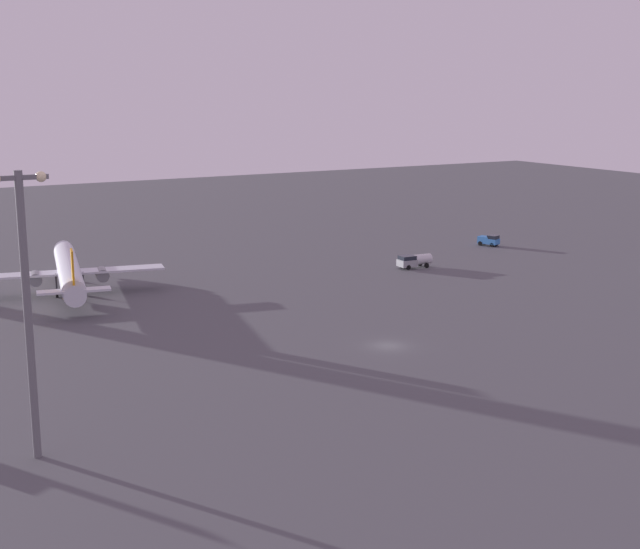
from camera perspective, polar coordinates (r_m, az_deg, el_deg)
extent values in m
plane|color=#4C4C51|center=(110.74, 4.40, -4.58)|extent=(416.00, 416.00, 0.00)
cylinder|color=silver|center=(142.68, -15.83, 0.28)|extent=(9.88, 32.50, 3.43)
cone|color=silver|center=(159.70, -16.12, 1.47)|extent=(3.62, 2.77, 3.26)
cone|color=silver|center=(125.58, -15.47, -1.25)|extent=(3.53, 3.09, 3.08)
cube|color=silver|center=(141.84, -15.81, 0.14)|extent=(29.00, 9.33, 0.32)
cube|color=silver|center=(127.21, -15.51, -1.01)|extent=(10.15, 4.11, 0.32)
cube|color=orange|center=(126.91, -15.59, 0.23)|extent=(0.84, 2.88, 5.86)
cylinder|color=slate|center=(141.88, -17.80, -0.24)|extent=(2.60, 3.58, 1.98)
cylinder|color=slate|center=(142.22, -13.80, 0.02)|extent=(2.60, 3.58, 1.98)
cube|color=orange|center=(142.87, -15.81, -0.09)|extent=(9.02, 29.89, 0.32)
cylinder|color=#333338|center=(153.18, -15.98, 0.44)|extent=(0.25, 0.25, 3.20)
cylinder|color=black|center=(153.50, -15.94, -0.15)|extent=(0.55, 1.04, 0.99)
cylinder|color=#333338|center=(140.74, -16.56, -0.59)|extent=(0.25, 0.25, 3.20)
cylinder|color=black|center=(141.09, -16.52, -1.22)|extent=(0.55, 1.04, 0.99)
cylinder|color=#333338|center=(140.88, -14.95, -0.48)|extent=(0.25, 0.25, 3.20)
cylinder|color=black|center=(141.22, -14.91, -1.12)|extent=(0.55, 1.04, 0.99)
cube|color=gray|center=(157.29, 5.61, 0.75)|extent=(3.13, 2.56, 1.20)
cube|color=#1E232D|center=(157.11, 5.62, 1.09)|extent=(2.76, 2.35, 0.70)
cylinder|color=silver|center=(158.65, 6.44, 0.97)|extent=(4.29, 2.03, 1.80)
cylinder|color=black|center=(156.32, 5.68, 0.45)|extent=(0.92, 0.35, 0.90)
cylinder|color=black|center=(158.06, 5.28, 0.59)|extent=(0.92, 0.35, 0.90)
cylinder|color=black|center=(158.37, 6.86, 0.57)|extent=(0.92, 0.35, 0.90)
cylinder|color=black|center=(160.09, 6.44, 0.71)|extent=(0.92, 0.35, 0.90)
cube|color=#3372BF|center=(182.04, 11.04, 2.09)|extent=(2.61, 2.67, 1.10)
cube|color=#1E232D|center=(181.89, 11.06, 2.37)|extent=(2.37, 2.38, 0.70)
cube|color=#3372BF|center=(182.91, 10.53, 2.21)|extent=(2.64, 2.92, 1.40)
cylinder|color=black|center=(182.73, 11.25, 1.95)|extent=(0.60, 0.95, 0.90)
cylinder|color=black|center=(181.25, 10.99, 1.88)|extent=(0.60, 0.95, 0.90)
cylinder|color=black|center=(184.00, 10.51, 2.05)|extent=(0.60, 0.95, 0.90)
cylinder|color=black|center=(182.53, 10.25, 1.98)|extent=(0.60, 0.95, 0.90)
cylinder|color=slate|center=(78.40, -18.22, -2.70)|extent=(0.70, 0.70, 24.82)
cube|color=slate|center=(76.40, -18.80, 5.90)|extent=(4.80, 0.40, 0.40)
sphere|color=#F9EAB2|center=(76.76, -17.48, 6.01)|extent=(0.90, 0.90, 0.90)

